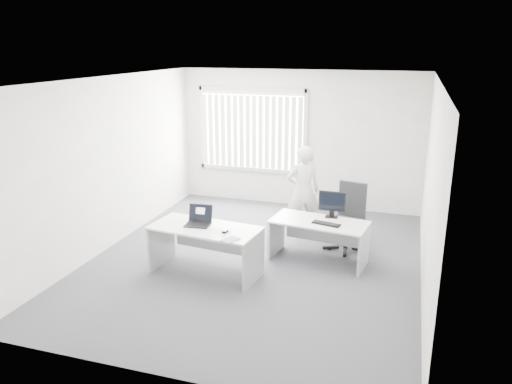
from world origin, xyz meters
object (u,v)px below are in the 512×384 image
(laptop, at_px, (197,217))
(monitor, at_px, (332,204))
(office_chair, at_px, (348,229))
(person, at_px, (303,191))
(desk_near, at_px, (205,240))
(desk_far, at_px, (319,232))

(laptop, bearing_deg, monitor, 26.54)
(laptop, bearing_deg, office_chair, 32.13)
(person, bearing_deg, office_chair, 130.44)
(monitor, bearing_deg, office_chair, 63.86)
(person, relative_size, laptop, 4.54)
(office_chair, bearing_deg, laptop, -129.83)
(desk_near, xyz_separation_m, monitor, (1.66, 1.15, 0.35))
(desk_near, distance_m, person, 2.24)
(desk_far, bearing_deg, monitor, 64.75)
(person, xyz_separation_m, laptop, (-1.16, -1.94, 0.06))
(office_chair, height_order, person, person)
(person, distance_m, monitor, 1.03)
(desk_far, distance_m, monitor, 0.49)
(desk_far, relative_size, person, 0.95)
(desk_far, xyz_separation_m, office_chair, (0.36, 0.66, -0.14))
(desk_near, distance_m, office_chair, 2.46)
(office_chair, xyz_separation_m, monitor, (-0.21, -0.42, 0.54))
(laptop, height_order, monitor, monitor)
(office_chair, bearing_deg, monitor, -104.10)
(office_chair, distance_m, person, 1.04)
(person, distance_m, laptop, 2.26)
(laptop, distance_m, monitor, 2.11)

